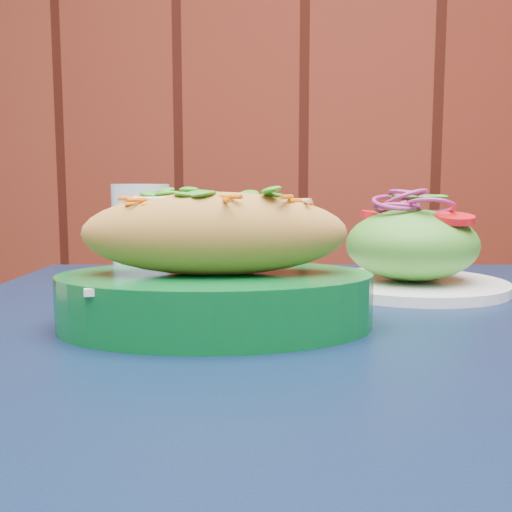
# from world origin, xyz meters

# --- Properties ---
(brick_wall) EXTENTS (4.90, 0.04, 2.80)m
(brick_wall) POSITION_xyz_m (0.00, 2.97, 1.40)
(brick_wall) COLOR #591B10
(brick_wall) RESTS_ON ground
(cafe_table) EXTENTS (0.90, 0.90, 0.75)m
(cafe_table) POSITION_xyz_m (-0.31, 1.73, 0.66)
(cafe_table) COLOR black
(cafe_table) RESTS_ON ground
(banh_mi_basket) EXTENTS (0.31, 0.23, 0.13)m
(banh_mi_basket) POSITION_xyz_m (-0.40, 1.69, 0.80)
(banh_mi_basket) COLOR #065A21
(banh_mi_basket) RESTS_ON cafe_table
(salad_plate) EXTENTS (0.24, 0.24, 0.12)m
(salad_plate) POSITION_xyz_m (-0.20, 1.91, 0.80)
(salad_plate) COLOR white
(salad_plate) RESTS_ON cafe_table
(water_glass) EXTENTS (0.08, 0.08, 0.13)m
(water_glass) POSITION_xyz_m (-0.57, 1.97, 0.82)
(water_glass) COLOR silver
(water_glass) RESTS_ON cafe_table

